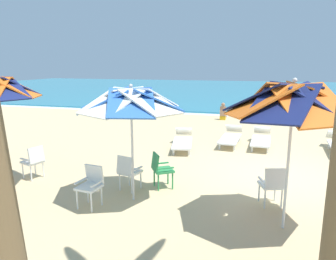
{
  "coord_description": "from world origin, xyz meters",
  "views": [
    {
      "loc": [
        -0.57,
        -8.33,
        2.93
      ],
      "look_at": [
        -3.09,
        0.46,
        1.0
      ],
      "focal_mm": 33.58,
      "sensor_mm": 36.0,
      "label": 1
    }
  ],
  "objects_px": {
    "plastic_chair_3": "(91,184)",
    "sun_lounger_3": "(183,141)",
    "plastic_chair_1": "(161,168)",
    "plastic_chair_0": "(272,184)",
    "sun_lounger_1": "(261,139)",
    "beach_umbrella_1": "(131,101)",
    "plastic_chair_4": "(34,160)",
    "beach_umbrella_0": "(293,102)",
    "beachgoer_seated": "(223,114)",
    "sun_lounger_2": "(231,137)",
    "plastic_chair_2": "(128,170)"
  },
  "relations": [
    {
      "from": "beach_umbrella_0",
      "to": "plastic_chair_3",
      "type": "bearing_deg",
      "value": -177.74
    },
    {
      "from": "plastic_chair_1",
      "to": "beachgoer_seated",
      "type": "distance_m",
      "value": 10.04
    },
    {
      "from": "plastic_chair_4",
      "to": "sun_lounger_3",
      "type": "xyz_separation_m",
      "value": [
        3.01,
        3.95,
        -0.22
      ]
    },
    {
      "from": "plastic_chair_2",
      "to": "sun_lounger_2",
      "type": "distance_m",
      "value": 5.43
    },
    {
      "from": "beachgoer_seated",
      "to": "plastic_chair_3",
      "type": "bearing_deg",
      "value": -97.45
    },
    {
      "from": "sun_lounger_2",
      "to": "plastic_chair_2",
      "type": "bearing_deg",
      "value": -110.77
    },
    {
      "from": "plastic_chair_2",
      "to": "sun_lounger_2",
      "type": "bearing_deg",
      "value": 69.23
    },
    {
      "from": "plastic_chair_4",
      "to": "sun_lounger_1",
      "type": "relative_size",
      "value": 0.4
    },
    {
      "from": "beachgoer_seated",
      "to": "plastic_chair_4",
      "type": "bearing_deg",
      "value": -109.83
    },
    {
      "from": "sun_lounger_1",
      "to": "plastic_chair_3",
      "type": "bearing_deg",
      "value": -119.57
    },
    {
      "from": "sun_lounger_2",
      "to": "plastic_chair_3",
      "type": "bearing_deg",
      "value": -111.22
    },
    {
      "from": "sun_lounger_3",
      "to": "plastic_chair_4",
      "type": "bearing_deg",
      "value": -127.31
    },
    {
      "from": "beach_umbrella_0",
      "to": "beachgoer_seated",
      "type": "height_order",
      "value": "beach_umbrella_0"
    },
    {
      "from": "plastic_chair_2",
      "to": "beachgoer_seated",
      "type": "relative_size",
      "value": 0.94
    },
    {
      "from": "beach_umbrella_1",
      "to": "beachgoer_seated",
      "type": "bearing_deg",
      "value": 85.98
    },
    {
      "from": "sun_lounger_2",
      "to": "beach_umbrella_1",
      "type": "bearing_deg",
      "value": -106.38
    },
    {
      "from": "plastic_chair_0",
      "to": "plastic_chair_3",
      "type": "height_order",
      "value": "same"
    },
    {
      "from": "sun_lounger_2",
      "to": "sun_lounger_3",
      "type": "height_order",
      "value": "same"
    },
    {
      "from": "beach_umbrella_0",
      "to": "sun_lounger_3",
      "type": "xyz_separation_m",
      "value": [
        -3.03,
        4.84,
        -2.03
      ]
    },
    {
      "from": "beach_umbrella_0",
      "to": "plastic_chair_4",
      "type": "height_order",
      "value": "beach_umbrella_0"
    },
    {
      "from": "plastic_chair_4",
      "to": "sun_lounger_2",
      "type": "relative_size",
      "value": 0.4
    },
    {
      "from": "plastic_chair_0",
      "to": "sun_lounger_1",
      "type": "height_order",
      "value": "plastic_chair_0"
    },
    {
      "from": "beach_umbrella_0",
      "to": "plastic_chair_2",
      "type": "height_order",
      "value": "beach_umbrella_0"
    },
    {
      "from": "plastic_chair_3",
      "to": "sun_lounger_3",
      "type": "bearing_deg",
      "value": 81.21
    },
    {
      "from": "beach_umbrella_1",
      "to": "sun_lounger_1",
      "type": "height_order",
      "value": "beach_umbrella_1"
    },
    {
      "from": "plastic_chair_1",
      "to": "beach_umbrella_0",
      "type": "bearing_deg",
      "value": -23.67
    },
    {
      "from": "plastic_chair_1",
      "to": "sun_lounger_3",
      "type": "bearing_deg",
      "value": 95.09
    },
    {
      "from": "plastic_chair_3",
      "to": "plastic_chair_4",
      "type": "bearing_deg",
      "value": 155.08
    },
    {
      "from": "sun_lounger_1",
      "to": "sun_lounger_3",
      "type": "height_order",
      "value": "same"
    },
    {
      "from": "plastic_chair_1",
      "to": "plastic_chair_0",
      "type": "bearing_deg",
      "value": -6.94
    },
    {
      "from": "plastic_chair_0",
      "to": "sun_lounger_3",
      "type": "distance_m",
      "value": 4.88
    },
    {
      "from": "beach_umbrella_1",
      "to": "plastic_chair_4",
      "type": "height_order",
      "value": "beach_umbrella_1"
    },
    {
      "from": "beach_umbrella_1",
      "to": "plastic_chair_1",
      "type": "relative_size",
      "value": 2.92
    },
    {
      "from": "plastic_chair_1",
      "to": "plastic_chair_3",
      "type": "bearing_deg",
      "value": -129.38
    },
    {
      "from": "beach_umbrella_0",
      "to": "plastic_chair_0",
      "type": "xyz_separation_m",
      "value": [
        -0.18,
        0.88,
        -1.82
      ]
    },
    {
      "from": "plastic_chair_2",
      "to": "sun_lounger_2",
      "type": "xyz_separation_m",
      "value": [
        1.92,
        5.08,
        -0.22
      ]
    },
    {
      "from": "plastic_chair_2",
      "to": "beachgoer_seated",
      "type": "height_order",
      "value": "beachgoer_seated"
    },
    {
      "from": "plastic_chair_0",
      "to": "beachgoer_seated",
      "type": "xyz_separation_m",
      "value": [
        -2.14,
        10.33,
        -0.2
      ]
    },
    {
      "from": "plastic_chair_3",
      "to": "sun_lounger_2",
      "type": "relative_size",
      "value": 0.4
    },
    {
      "from": "beachgoer_seated",
      "to": "plastic_chair_1",
      "type": "bearing_deg",
      "value": -92.22
    },
    {
      "from": "beach_umbrella_1",
      "to": "plastic_chair_3",
      "type": "height_order",
      "value": "beach_umbrella_1"
    },
    {
      "from": "sun_lounger_2",
      "to": "plastic_chair_4",
      "type": "bearing_deg",
      "value": -132.48
    },
    {
      "from": "plastic_chair_0",
      "to": "plastic_chair_2",
      "type": "xyz_separation_m",
      "value": [
        -3.2,
        -0.06,
        0.0
      ]
    },
    {
      "from": "beach_umbrella_0",
      "to": "plastic_chair_0",
      "type": "bearing_deg",
      "value": 101.71
    },
    {
      "from": "beach_umbrella_1",
      "to": "sun_lounger_2",
      "type": "relative_size",
      "value": 1.16
    },
    {
      "from": "plastic_chair_3",
      "to": "sun_lounger_2",
      "type": "height_order",
      "value": "plastic_chair_3"
    },
    {
      "from": "plastic_chair_1",
      "to": "sun_lounger_1",
      "type": "distance_m",
      "value": 5.26
    },
    {
      "from": "beach_umbrella_1",
      "to": "sun_lounger_1",
      "type": "distance_m",
      "value": 6.43
    },
    {
      "from": "sun_lounger_3",
      "to": "plastic_chair_3",
      "type": "bearing_deg",
      "value": -98.79
    },
    {
      "from": "plastic_chair_3",
      "to": "plastic_chair_0",
      "type": "bearing_deg",
      "value": 15.86
    }
  ]
}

